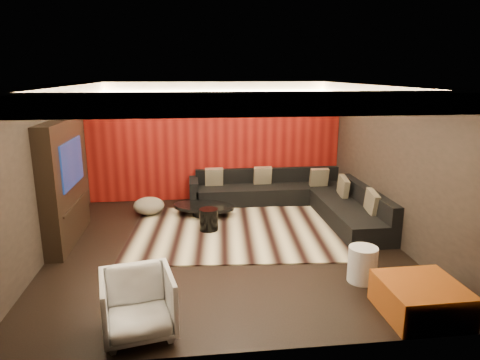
{
  "coord_description": "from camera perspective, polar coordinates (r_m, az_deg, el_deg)",
  "views": [
    {
      "loc": [
        -0.61,
        -7.07,
        3.0
      ],
      "look_at": [
        0.3,
        0.6,
        1.05
      ],
      "focal_mm": 32.0,
      "sensor_mm": 36.0,
      "label": 1
    }
  ],
  "objects": [
    {
      "name": "soffit_front",
      "position": [
        4.43,
        1.17,
        10.14
      ],
      "size": [
        6.0,
        0.6,
        0.22
      ],
      "primitive_type": "cube",
      "color": "silver",
      "rests_on": "ground"
    },
    {
      "name": "cove_right",
      "position": [
        7.68,
        16.28,
        10.62
      ],
      "size": [
        0.08,
        4.8,
        0.04
      ],
      "primitive_type": "cube",
      "color": "#FFD899",
      "rests_on": "ground"
    },
    {
      "name": "wall_back",
      "position": [
        10.23,
        -3.27,
        5.14
      ],
      "size": [
        6.0,
        0.02,
        2.8
      ],
      "primitive_type": "cube",
      "color": "black",
      "rests_on": "ground"
    },
    {
      "name": "cove_left",
      "position": [
        7.3,
        -20.97,
        10.1
      ],
      "size": [
        0.08,
        4.8,
        0.04
      ],
      "primitive_type": "cube",
      "color": "#FFD899",
      "rests_on": "ground"
    },
    {
      "name": "striped_pouf",
      "position": [
        9.45,
        -12.05,
        -3.38
      ],
      "size": [
        0.72,
        0.72,
        0.36
      ],
      "primitive_type": "ellipsoid",
      "rotation": [
        0.0,
        0.0,
        -0.1
      ],
      "color": "beige",
      "rests_on": "rug"
    },
    {
      "name": "tv_shelf",
      "position": [
        8.28,
        -21.05,
        -2.94
      ],
      "size": [
        0.04,
        1.6,
        0.04
      ],
      "primitive_type": "cube",
      "color": "black",
      "rests_on": "ground"
    },
    {
      "name": "red_feature_wall",
      "position": [
        10.19,
        -3.25,
        5.11
      ],
      "size": [
        5.98,
        0.05,
        2.78
      ],
      "primitive_type": "cube",
      "color": "#6B0C0A",
      "rests_on": "ground"
    },
    {
      "name": "armchair",
      "position": [
        5.31,
        -13.45,
        -15.82
      ],
      "size": [
        0.97,
        0.99,
        0.76
      ],
      "primitive_type": "imported",
      "rotation": [
        0.0,
        0.0,
        0.21
      ],
      "color": "silver",
      "rests_on": "floor"
    },
    {
      "name": "sectional_sofa",
      "position": [
        9.64,
        7.62,
        -2.47
      ],
      "size": [
        3.65,
        3.5,
        0.75
      ],
      "color": "black",
      "rests_on": "floor"
    },
    {
      "name": "cove_back",
      "position": [
        9.46,
        -3.12,
        11.72
      ],
      "size": [
        4.8,
        0.08,
        0.04
      ],
      "primitive_type": "cube",
      "color": "#FFD899",
      "rests_on": "ground"
    },
    {
      "name": "soffit_right",
      "position": [
        7.81,
        18.67,
        11.16
      ],
      "size": [
        0.6,
        4.8,
        0.22
      ],
      "primitive_type": "cube",
      "color": "silver",
      "rests_on": "ground"
    },
    {
      "name": "wall_right",
      "position": [
        8.1,
        19.93,
        1.92
      ],
      "size": [
        0.02,
        6.0,
        2.8
      ],
      "primitive_type": "cube",
      "color": "black",
      "rests_on": "ground"
    },
    {
      "name": "throw_pillows",
      "position": [
        9.57,
        7.79,
        -0.38
      ],
      "size": [
        3.11,
        2.73,
        0.5
      ],
      "color": "#BFB08C",
      "rests_on": "sectional_sofa"
    },
    {
      "name": "coffee_table",
      "position": [
        9.22,
        -4.86,
        -4.01
      ],
      "size": [
        1.68,
        1.68,
        0.22
      ],
      "primitive_type": "cylinder",
      "rotation": [
        0.0,
        0.0,
        -0.32
      ],
      "color": "black",
      "rests_on": "rug"
    },
    {
      "name": "cove_front",
      "position": [
        4.77,
        0.6,
        9.35
      ],
      "size": [
        4.8,
        0.08,
        0.04
      ],
      "primitive_type": "cube",
      "color": "#FFD899",
      "rests_on": "ground"
    },
    {
      "name": "wall_left",
      "position": [
        7.64,
        -24.9,
        0.74
      ],
      "size": [
        0.02,
        6.0,
        2.8
      ],
      "primitive_type": "cube",
      "color": "black",
      "rests_on": "ground"
    },
    {
      "name": "floor",
      "position": [
        7.71,
        -1.71,
        -8.82
      ],
      "size": [
        6.0,
        6.0,
        0.02
      ],
      "primitive_type": "cube",
      "color": "black",
      "rests_on": "ground"
    },
    {
      "name": "tv_surround",
      "position": [
        8.22,
        -22.37,
        -0.29
      ],
      "size": [
        0.3,
        2.0,
        2.2
      ],
      "primitive_type": "cube",
      "color": "black",
      "rests_on": "ground"
    },
    {
      "name": "ceiling",
      "position": [
        7.1,
        -1.88,
        12.62
      ],
      "size": [
        6.0,
        6.0,
        0.02
      ],
      "primitive_type": "cube",
      "color": "silver",
      "rests_on": "ground"
    },
    {
      "name": "soffit_back",
      "position": [
        9.8,
        -3.26,
        12.33
      ],
      "size": [
        6.0,
        0.6,
        0.22
      ],
      "primitive_type": "cube",
      "color": "silver",
      "rests_on": "ground"
    },
    {
      "name": "drum_stool",
      "position": [
        8.33,
        -4.19,
        -5.27
      ],
      "size": [
        0.42,
        0.42,
        0.43
      ],
      "primitive_type": "cylinder",
      "rotation": [
        0.0,
        0.0,
        -0.16
      ],
      "color": "black",
      "rests_on": "rug"
    },
    {
      "name": "rug",
      "position": [
        8.35,
        -0.61,
        -6.83
      ],
      "size": [
        4.21,
        3.29,
        0.02
      ],
      "primitive_type": "cube",
      "rotation": [
        0.0,
        0.0,
        -0.07
      ],
      "color": "beige",
      "rests_on": "floor"
    },
    {
      "name": "soffit_left",
      "position": [
        7.38,
        -23.63,
        10.6
      ],
      "size": [
        0.6,
        4.8,
        0.22
      ],
      "primitive_type": "cube",
      "color": "silver",
      "rests_on": "ground"
    },
    {
      "name": "orange_ottoman",
      "position": [
        6.07,
        22.95,
        -14.39
      ],
      "size": [
        0.98,
        0.98,
        0.43
      ],
      "primitive_type": "cube",
      "rotation": [
        0.0,
        0.0,
        0.02
      ],
      "color": "#A35015",
      "rests_on": "floor"
    },
    {
      "name": "white_side_table",
      "position": [
        6.64,
        16.01,
        -10.75
      ],
      "size": [
        0.44,
        0.44,
        0.53
      ],
      "primitive_type": "cylinder",
      "rotation": [
        0.0,
        0.0,
        -0.03
      ],
      "color": "white",
      "rests_on": "floor"
    },
    {
      "name": "tv_screen",
      "position": [
        8.1,
        -21.52,
        2.14
      ],
      "size": [
        0.04,
        1.3,
        0.8
      ],
      "primitive_type": "cube",
      "color": "black",
      "rests_on": "ground"
    }
  ]
}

